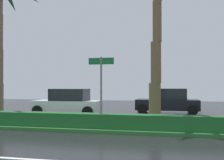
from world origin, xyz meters
The scene contains 7 objects.
ground_plane centered at (0.00, 9.00, -0.05)m, with size 90.00×42.00×0.10m, color black.
median_strip centered at (0.00, 8.00, 0.07)m, with size 85.50×4.00×0.15m, color #2D6B33.
median_hedge centered at (0.00, 6.60, 0.45)m, with size 76.50×0.70×0.60m.
palm_tree_mid_left centered at (-7.82, 8.53, 6.56)m, with size 4.48×4.42×8.07m.
street_name_sign centered at (-1.61, 6.57, 2.08)m, with size 1.10×0.08×3.00m.
car_in_traffic_leading centered at (-5.27, 12.10, 0.83)m, with size 4.30×2.02×1.72m.
car_in_traffic_second centered at (1.03, 14.84, 0.83)m, with size 4.30×2.02×1.72m.
Camera 1 is at (1.31, -4.57, 1.95)m, focal length 43.79 mm.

